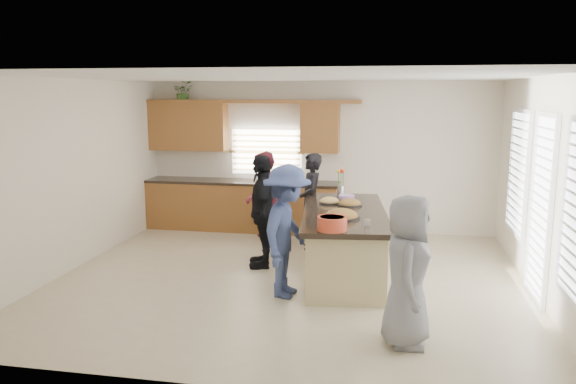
% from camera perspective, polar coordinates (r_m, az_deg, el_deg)
% --- Properties ---
extents(floor, '(6.50, 6.50, 0.00)m').
position_cam_1_polar(floor, '(8.01, 0.16, -8.85)').
color(floor, beige).
rests_on(floor, ground).
extents(room_shell, '(6.52, 6.02, 2.81)m').
position_cam_1_polar(room_shell, '(7.60, 0.16, 4.82)').
color(room_shell, silver).
rests_on(room_shell, ground).
extents(back_cabinetry, '(4.08, 0.66, 2.46)m').
position_cam_1_polar(back_cabinetry, '(10.70, -4.91, 0.99)').
color(back_cabinetry, '#915B2A').
rests_on(back_cabinetry, ground).
extents(right_wall_glazing, '(0.06, 4.00, 2.25)m').
position_cam_1_polar(right_wall_glazing, '(7.64, 24.43, -0.29)').
color(right_wall_glazing, white).
rests_on(right_wall_glazing, ground).
extents(island, '(1.44, 2.81, 0.95)m').
position_cam_1_polar(island, '(8.11, 5.69, -5.32)').
color(island, '#C8B87C').
rests_on(island, ground).
extents(platter_front, '(0.49, 0.49, 0.20)m').
position_cam_1_polar(platter_front, '(7.50, 5.46, -2.44)').
color(platter_front, black).
rests_on(platter_front, island).
extents(platter_mid, '(0.37, 0.37, 0.15)m').
position_cam_1_polar(platter_mid, '(8.33, 6.28, -1.19)').
color(platter_mid, black).
rests_on(platter_mid, island).
extents(platter_back, '(0.33, 0.33, 0.13)m').
position_cam_1_polar(platter_back, '(8.48, 4.24, -0.96)').
color(platter_back, black).
rests_on(platter_back, island).
extents(salad_bowl, '(0.36, 0.36, 0.17)m').
position_cam_1_polar(salad_bowl, '(6.82, 4.50, -3.13)').
color(salad_bowl, '#D14326').
rests_on(salad_bowl, island).
extents(clear_cup, '(0.08, 0.08, 0.09)m').
position_cam_1_polar(clear_cup, '(7.08, 8.06, -3.11)').
color(clear_cup, white).
rests_on(clear_cup, island).
extents(plate_stack, '(0.25, 0.25, 0.06)m').
position_cam_1_polar(plate_stack, '(8.86, 5.99, -0.50)').
color(plate_stack, '#CA97DC').
rests_on(plate_stack, island).
extents(flower_vase, '(0.14, 0.14, 0.45)m').
position_cam_1_polar(flower_vase, '(8.95, 5.38, 1.01)').
color(flower_vase, silver).
rests_on(flower_vase, island).
extents(potted_plant, '(0.46, 0.43, 0.41)m').
position_cam_1_polar(potted_plant, '(11.00, -10.57, 9.97)').
color(potted_plant, '#3F6E2C').
rests_on(potted_plant, back_cabinetry).
extents(woman_left_back, '(0.51, 0.66, 1.61)m').
position_cam_1_polar(woman_left_back, '(9.36, 2.34, -0.95)').
color(woman_left_back, black).
rests_on(woman_left_back, ground).
extents(woman_left_mid, '(0.83, 0.94, 1.61)m').
position_cam_1_polar(woman_left_mid, '(9.67, -2.47, -0.61)').
color(woman_left_mid, maroon).
rests_on(woman_left_mid, ground).
extents(woman_left_front, '(0.62, 1.06, 1.70)m').
position_cam_1_polar(woman_left_front, '(8.39, -2.61, -1.96)').
color(woman_left_front, black).
rests_on(woman_left_front, ground).
extents(woman_right_back, '(0.78, 1.18, 1.71)m').
position_cam_1_polar(woman_right_back, '(7.16, -0.11, -4.00)').
color(woman_right_back, '#364576').
rests_on(woman_right_back, ground).
extents(woman_right_front, '(0.54, 0.80, 1.59)m').
position_cam_1_polar(woman_right_front, '(5.94, 12.03, -7.86)').
color(woman_right_front, gray).
rests_on(woman_right_front, ground).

